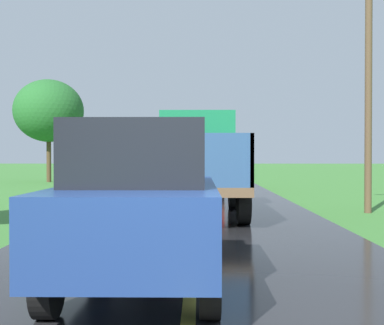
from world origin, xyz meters
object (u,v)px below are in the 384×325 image
banana_truck_near (197,162)px  banana_truck_far (198,158)px  roadside_tree_mid_right (49,111)px  utility_pole_roadside (368,82)px

banana_truck_near → banana_truck_far: same height
banana_truck_far → roadside_tree_mid_right: roadside_tree_mid_right is taller
banana_truck_near → utility_pole_roadside: (4.84, 0.70, 2.26)m
banana_truck_far → utility_pole_roadside: 12.64m
banana_truck_near → utility_pole_roadside: bearing=8.2°
banana_truck_near → banana_truck_far: (0.03, 12.17, 0.03)m
banana_truck_near → utility_pole_roadside: 5.39m
roadside_tree_mid_right → banana_truck_near: bearing=-62.7°
banana_truck_far → roadside_tree_mid_right: bearing=148.9°
banana_truck_far → utility_pole_roadside: bearing=-67.2°
utility_pole_roadside → roadside_tree_mid_right: (-13.96, 16.98, 0.63)m
banana_truck_far → utility_pole_roadside: utility_pole_roadside is taller
banana_truck_far → roadside_tree_mid_right: 11.05m
banana_truck_near → roadside_tree_mid_right: size_ratio=0.93×
utility_pole_roadside → banana_truck_near: bearing=-171.8°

